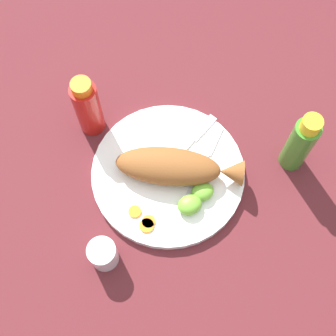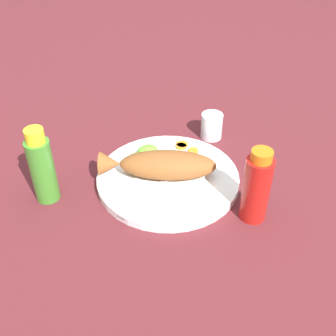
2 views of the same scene
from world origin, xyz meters
The scene contains 13 objects.
ground_plane centered at (0.00, 0.00, 0.00)m, with size 4.00×4.00×0.00m, color #561E23.
main_plate centered at (0.00, 0.00, 0.01)m, with size 0.31×0.31×0.02m, color white.
fried_fish centered at (-0.01, 0.01, 0.05)m, with size 0.25×0.18×0.06m.
fork_near centered at (-0.07, -0.04, 0.02)m, with size 0.17×0.10×0.00m.
fork_far centered at (-0.08, 0.00, 0.02)m, with size 0.14×0.14×0.00m.
carrot_slice_near centered at (0.09, 0.05, 0.02)m, with size 0.03×0.03×0.00m, color orange.
carrot_slice_mid centered at (0.07, 0.08, 0.02)m, with size 0.03×0.03×0.00m, color orange.
carrot_slice_far centered at (0.08, 0.09, 0.02)m, with size 0.03×0.03×0.00m, color orange.
lime_wedge_main centered at (-0.01, 0.08, 0.03)m, with size 0.05×0.04×0.03m, color #6BB233.
lime_wedge_side centered at (-0.04, 0.07, 0.03)m, with size 0.04×0.04×0.02m, color #6BB233.
hot_sauce_bottle_red centered at (0.10, -0.17, 0.08)m, with size 0.05×0.05×0.16m.
hot_sauce_bottle_green centered at (-0.25, 0.07, 0.08)m, with size 0.05×0.05×0.17m.
salt_cup centered at (0.17, 0.11, 0.03)m, with size 0.05×0.05×0.06m.
Camera 2 is at (-0.31, -0.63, 0.59)m, focal length 45.00 mm.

